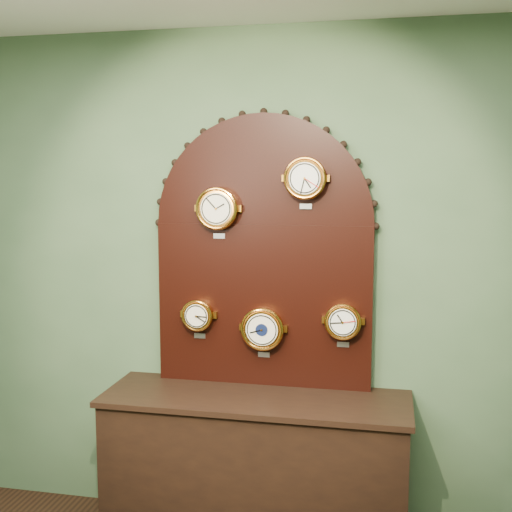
% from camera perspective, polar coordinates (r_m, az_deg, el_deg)
% --- Properties ---
extents(wall_back, '(4.00, 0.00, 4.00)m').
position_cam_1_polar(wall_back, '(3.62, 0.81, -2.34)').
color(wall_back, '#466243').
rests_on(wall_back, ground).
extents(shop_counter, '(1.60, 0.50, 0.80)m').
position_cam_1_polar(shop_counter, '(3.67, -0.07, -18.62)').
color(shop_counter, black).
rests_on(shop_counter, ground_plane).
extents(display_board, '(1.26, 0.06, 1.53)m').
position_cam_1_polar(display_board, '(3.54, 0.66, 1.14)').
color(display_board, black).
rests_on(display_board, shop_counter).
extents(roman_clock, '(0.23, 0.08, 0.28)m').
position_cam_1_polar(roman_clock, '(3.51, -3.43, 4.21)').
color(roman_clock, orange).
rests_on(roman_clock, display_board).
extents(arabic_clock, '(0.23, 0.08, 0.28)m').
position_cam_1_polar(arabic_clock, '(3.42, 4.39, 6.87)').
color(arabic_clock, orange).
rests_on(arabic_clock, display_board).
extents(hygrometer, '(0.18, 0.08, 0.23)m').
position_cam_1_polar(hygrometer, '(3.63, -5.16, -5.22)').
color(hygrometer, orange).
rests_on(hygrometer, display_board).
extents(barometer, '(0.24, 0.08, 0.29)m').
position_cam_1_polar(barometer, '(3.55, 0.60, -6.45)').
color(barometer, orange).
rests_on(barometer, display_board).
extents(tide_clock, '(0.20, 0.08, 0.25)m').
position_cam_1_polar(tide_clock, '(3.48, 7.71, -5.74)').
color(tide_clock, orange).
rests_on(tide_clock, display_board).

